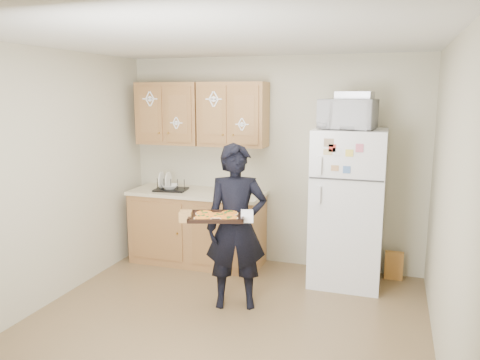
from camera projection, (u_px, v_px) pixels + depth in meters
name	position (u px, v px, depth m)	size (l,w,h in m)	color
floor	(220.00, 328.00, 4.19)	(3.60, 3.60, 0.00)	brown
ceiling	(218.00, 39.00, 3.73)	(3.60, 3.60, 0.00)	silver
wall_back	(272.00, 162.00, 5.64)	(3.60, 0.04, 2.50)	#BAB397
wall_front	(88.00, 264.00, 2.28)	(3.60, 0.04, 2.50)	#BAB397
wall_left	(45.00, 180.00, 4.52)	(0.04, 3.60, 2.50)	#BAB397
wall_right	(450.00, 208.00, 3.41)	(0.04, 3.60, 2.50)	#BAB397
refrigerator	(348.00, 207.00, 5.08)	(0.75, 0.70, 1.70)	white
base_cabinet	(198.00, 229.00, 5.75)	(1.60, 0.60, 0.86)	brown
countertop	(197.00, 193.00, 5.67)	(1.64, 0.64, 0.04)	beige
upper_cab_left	(170.00, 114.00, 5.75)	(0.80, 0.33, 0.75)	brown
upper_cab_right	(233.00, 114.00, 5.50)	(0.80, 0.33, 0.75)	brown
cereal_box	(394.00, 265.00, 5.27)	(0.20, 0.07, 0.32)	gold
person	(236.00, 227.00, 4.50)	(0.59, 0.38, 1.61)	black
baking_tray	(216.00, 217.00, 4.24)	(0.50, 0.36, 0.04)	black
pizza_front_left	(203.00, 218.00, 4.15)	(0.17, 0.17, 0.02)	orange
pizza_front_right	(229.00, 218.00, 4.15)	(0.17, 0.17, 0.02)	orange
pizza_back_left	(204.00, 213.00, 4.31)	(0.17, 0.17, 0.02)	orange
pizza_back_right	(229.00, 213.00, 4.31)	(0.17, 0.17, 0.02)	orange
pizza_center	(216.00, 215.00, 4.23)	(0.17, 0.17, 0.02)	orange
microwave	(348.00, 114.00, 4.86)	(0.56, 0.38, 0.31)	white
foil_pan	(355.00, 95.00, 4.83)	(0.37, 0.25, 0.08)	#B5B5BC
dish_rack	(171.00, 184.00, 5.71)	(0.38, 0.29, 0.15)	black
bowl	(170.00, 187.00, 5.72)	(0.21, 0.21, 0.05)	silver
soap_bottle	(242.00, 189.00, 5.35)	(0.08, 0.08, 0.18)	white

